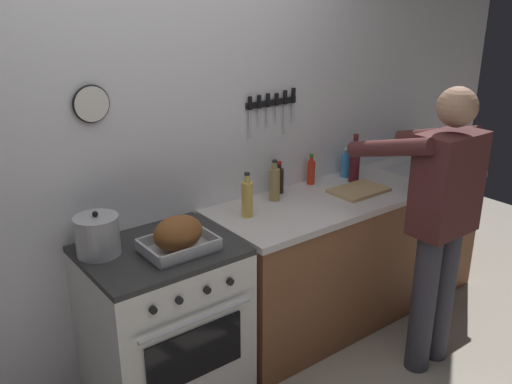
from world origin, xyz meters
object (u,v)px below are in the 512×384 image
object	(u,v)px
stock_pot	(97,235)
bottle_hot_sauce	(311,172)
stove	(165,325)
bottle_cooking_oil	(247,198)
cutting_board	(359,190)
bottle_dish_soap	(346,165)
person_cook	(440,215)
bottle_soy_sauce	(279,180)
bottle_wine_red	(354,162)
roasting_pan	(178,235)
bottle_vinegar	(274,184)

from	to	relation	value
stock_pot	bottle_hot_sauce	xyz separation A→B (m)	(1.52, 0.13, -0.02)
stove	bottle_cooking_oil	world-z (taller)	bottle_cooking_oil
cutting_board	bottle_dish_soap	size ratio (longest dim) A/B	1.76
person_cook	bottle_soy_sauce	xyz separation A→B (m)	(-0.39, 0.92, 0.03)
stove	bottle_dish_soap	distance (m)	1.66
stove	bottle_hot_sauce	world-z (taller)	bottle_hot_sauce
bottle_wine_red	bottle_hot_sauce	world-z (taller)	bottle_wine_red
stove	person_cook	bearing A→B (deg)	-25.76
person_cook	roasting_pan	size ratio (longest dim) A/B	4.72
bottle_cooking_oil	bottle_dish_soap	bearing A→B (deg)	8.94
roasting_pan	cutting_board	world-z (taller)	roasting_pan
roasting_pan	stock_pot	size ratio (longest dim) A/B	1.56
person_cook	stock_pot	xyz separation A→B (m)	(-1.64, 0.79, 0.05)
bottle_soy_sauce	bottle_wine_red	bearing A→B (deg)	-14.44
bottle_vinegar	bottle_dish_soap	distance (m)	0.68
bottle_wine_red	roasting_pan	bearing A→B (deg)	-172.14
person_cook	bottle_vinegar	world-z (taller)	person_cook
bottle_soy_sauce	bottle_dish_soap	distance (m)	0.57
stove	person_cook	size ratio (longest dim) A/B	0.54
bottle_soy_sauce	stock_pot	bearing A→B (deg)	-174.10
stove	bottle_cooking_oil	distance (m)	0.82
stove	bottle_vinegar	world-z (taller)	bottle_vinegar
stove	bottle_soy_sauce	bearing A→B (deg)	14.25
bottle_dish_soap	bottle_hot_sauce	distance (m)	0.30
stove	person_cook	xyz separation A→B (m)	(1.38, -0.67, 0.50)
bottle_cooking_oil	bottle_wine_red	bearing A→B (deg)	2.95
bottle_vinegar	bottle_wine_red	world-z (taller)	bottle_wine_red
stove	bottle_vinegar	size ratio (longest dim) A/B	3.50
bottle_soy_sauce	bottle_wine_red	xyz separation A→B (m)	(0.54, -0.14, 0.05)
roasting_pan	bottle_soy_sauce	xyz separation A→B (m)	(0.92, 0.34, 0.00)
bottle_soy_sauce	bottle_hot_sauce	bearing A→B (deg)	-0.06
stove	cutting_board	size ratio (longest dim) A/B	2.50
roasting_pan	bottle_wine_red	xyz separation A→B (m)	(1.46, 0.20, 0.05)
bottle_cooking_oil	bottle_dish_soap	distance (m)	0.97
stove	roasting_pan	world-z (taller)	roasting_pan
bottle_soy_sauce	bottle_cooking_oil	distance (m)	0.43
bottle_vinegar	bottle_cooking_oil	xyz separation A→B (m)	(-0.28, -0.10, 0.00)
cutting_board	stock_pot	bearing A→B (deg)	174.23
person_cook	bottle_soy_sauce	size ratio (longest dim) A/B	8.00
bottle_cooking_oil	bottle_wine_red	distance (m)	0.93
bottle_vinegar	bottle_hot_sauce	distance (m)	0.39
roasting_pan	stock_pot	world-z (taller)	stock_pot
bottle_soy_sauce	stove	bearing A→B (deg)	-165.75
bottle_vinegar	bottle_cooking_oil	world-z (taller)	bottle_cooking_oil
bottle_cooking_oil	stock_pot	bearing A→B (deg)	176.25
bottle_soy_sauce	bottle_wine_red	distance (m)	0.56
stove	bottle_vinegar	xyz separation A→B (m)	(0.88, 0.17, 0.56)
bottle_hot_sauce	cutting_board	bearing A→B (deg)	-64.53
cutting_board	bottle_hot_sauce	xyz separation A→B (m)	(-0.14, 0.30, 0.07)
roasting_pan	bottle_dish_soap	size ratio (longest dim) A/B	1.72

